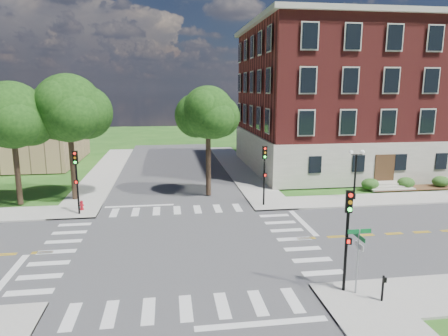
{
  "coord_description": "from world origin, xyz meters",
  "views": [
    {
      "loc": [
        -0.58,
        -23.08,
        9.37
      ],
      "look_at": [
        3.78,
        7.66,
        3.2
      ],
      "focal_mm": 32.0,
      "sensor_mm": 36.0,
      "label": 1
    }
  ],
  "objects": [
    {
      "name": "main_building",
      "position": [
        24.0,
        21.99,
        8.34
      ],
      "size": [
        30.6,
        22.4,
        16.5
      ],
      "color": "#AAA896",
      "rests_on": "ground"
    },
    {
      "name": "crosswalk_east",
      "position": [
        7.2,
        0.0,
        0.0
      ],
      "size": [
        2.2,
        10.2,
        0.02
      ],
      "primitive_type": null,
      "color": "silver",
      "rests_on": "ground"
    },
    {
      "name": "traffic_signal_se",
      "position": [
        7.38,
        -6.85,
        3.19
      ],
      "size": [
        0.37,
        0.44,
        4.8
      ],
      "color": "black",
      "rests_on": "ground"
    },
    {
      "name": "tree_b",
      "position": [
        -12.65,
        10.35,
        7.33
      ],
      "size": [
        5.28,
        5.28,
        9.88
      ],
      "color": "#2D2416",
      "rests_on": "ground"
    },
    {
      "name": "tree_d",
      "position": [
        2.89,
        11.09,
        7.35
      ],
      "size": [
        4.52,
        4.52,
        9.54
      ],
      "color": "#2D2416",
      "rests_on": "ground"
    },
    {
      "name": "road_ew",
      "position": [
        0.0,
        0.0,
        0.01
      ],
      "size": [
        90.0,
        12.0,
        0.01
      ],
      "primitive_type": "cube",
      "color": "#3D3D3F",
      "rests_on": "ground"
    },
    {
      "name": "sidewalk_nw",
      "position": [
        -15.38,
        15.38,
        0.06
      ],
      "size": [
        34.0,
        34.0,
        0.12
      ],
      "color": "#9E9B93",
      "rests_on": "ground"
    },
    {
      "name": "street_sign_pole",
      "position": [
        7.81,
        -7.17,
        2.31
      ],
      "size": [
        1.1,
        1.1,
        3.1
      ],
      "color": "gray",
      "rests_on": "ground"
    },
    {
      "name": "ground",
      "position": [
        0.0,
        0.0,
        0.0
      ],
      "size": [
        160.0,
        160.0,
        0.0
      ],
      "primitive_type": "plane",
      "color": "#215317",
      "rests_on": "ground"
    },
    {
      "name": "traffic_signal_ne",
      "position": [
        7.0,
        7.37,
        3.19
      ],
      "size": [
        0.38,
        0.45,
        4.8
      ],
      "color": "black",
      "rests_on": "ground"
    },
    {
      "name": "road_ns",
      "position": [
        0.0,
        0.0,
        0.01
      ],
      "size": [
        12.0,
        90.0,
        0.01
      ],
      "primitive_type": "cube",
      "color": "#3D3D3F",
      "rests_on": "ground"
    },
    {
      "name": "twin_lamp_west",
      "position": [
        15.04,
        7.98,
        2.52
      ],
      "size": [
        1.36,
        0.36,
        4.23
      ],
      "color": "black",
      "rests_on": "ground"
    },
    {
      "name": "sidewalk_ne",
      "position": [
        15.38,
        15.38,
        0.06
      ],
      "size": [
        34.0,
        34.0,
        0.12
      ],
      "color": "#9E9B93",
      "rests_on": "ground"
    },
    {
      "name": "fire_hydrant",
      "position": [
        -7.35,
        8.0,
        0.46
      ],
      "size": [
        0.35,
        0.35,
        0.75
      ],
      "color": "#B20D1A",
      "rests_on": "ground"
    },
    {
      "name": "tree_c",
      "position": [
        -8.59,
        11.41,
        7.79
      ],
      "size": [
        5.6,
        5.6,
        10.5
      ],
      "color": "#2D2416",
      "rests_on": "ground"
    },
    {
      "name": "stop_bar_east",
      "position": [
        8.8,
        3.0,
        0.0
      ],
      "size": [
        0.4,
        5.5,
        0.0
      ],
      "primitive_type": "cube",
      "color": "silver",
      "rests_on": "ground"
    },
    {
      "name": "traffic_signal_nw",
      "position": [
        -7.34,
        7.0,
        3.19
      ],
      "size": [
        0.37,
        0.43,
        4.8
      ],
      "color": "black",
      "rests_on": "ground"
    },
    {
      "name": "push_button_post",
      "position": [
        8.65,
        -8.01,
        0.8
      ],
      "size": [
        0.14,
        0.21,
        1.2
      ],
      "color": "black",
      "rests_on": "ground"
    }
  ]
}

